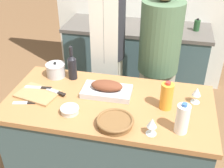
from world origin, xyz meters
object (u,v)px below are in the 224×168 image
cutting_board (38,94)px  wine_bottle_green (72,66)px  stand_mixer (113,12)px  wine_glass_left (152,124)px  milk_jug (182,119)px  wine_glass_right (197,92)px  wicker_basket (115,122)px  juice_jug (167,96)px  stock_pot (56,70)px  knife_paring (25,103)px  roasting_pan (107,89)px  knife_bread (57,92)px  mixing_bowl (70,110)px  person_cook_aproned (108,43)px  condiment_bottle_short (197,25)px  knife_chef (39,87)px  condiment_bottle_tall (99,14)px  person_cook_guest (158,59)px

cutting_board → wine_bottle_green: size_ratio=1.19×
stand_mixer → wine_glass_left: bearing=-70.2°
milk_jug → wine_glass_left: size_ratio=1.79×
cutting_board → wine_glass_right: size_ratio=2.71×
wicker_basket → juice_jug: juice_jug is taller
stock_pot → knife_paring: (-0.07, -0.42, -0.05)m
roasting_pan → knife_bread: roasting_pan is taller
milk_jug → mixing_bowl: bearing=177.9°
person_cook_aproned → stand_mixer: bearing=98.7°
person_cook_aproned → knife_paring: bearing=-114.3°
roasting_pan → knife_paring: bearing=-156.0°
mixing_bowl → condiment_bottle_short: bearing=61.6°
mixing_bowl → knife_paring: (-0.36, 0.04, -0.02)m
knife_chef → knife_bread: same height
wine_bottle_green → stand_mixer: stand_mixer is taller
wine_glass_left → condiment_bottle_tall: (-0.83, 1.82, 0.06)m
wicker_basket → wine_glass_left: size_ratio=2.04×
mixing_bowl → person_cook_aproned: (0.05, 0.95, 0.10)m
wine_glass_left → condiment_bottle_short: 1.80m
person_cook_aproned → condiment_bottle_tall: bearing=111.0°
roasting_pan → knife_chef: roasting_pan is taller
stock_pot → wine_glass_right: bearing=-6.8°
wicker_basket → condiment_bottle_tall: condiment_bottle_tall is taller
milk_jug → wine_bottle_green: wine_bottle_green is taller
cutting_board → person_cook_aproned: size_ratio=0.19×
stock_pot → milk_jug: 1.16m
stand_mixer → condiment_bottle_short: size_ratio=2.49×
knife_paring → stand_mixer: size_ratio=0.51×
person_cook_guest → knife_paring: bearing=-153.9°
person_cook_aproned → person_cook_guest: (0.49, -0.02, -0.10)m
wine_bottle_green → milk_jug: bearing=-28.3°
stock_pot → knife_bread: stock_pot is taller
cutting_board → milk_jug: milk_jug is taller
wine_bottle_green → condiment_bottle_tall: (-0.11, 1.28, 0.03)m
roasting_pan → person_cook_aproned: (-0.15, 0.66, 0.08)m
condiment_bottle_tall → wine_glass_right: bearing=-51.8°
milk_jug → wine_glass_right: bearing=73.8°
knife_paring → stand_mixer: bearing=79.6°
wicker_basket → wine_glass_right: wine_glass_right is taller
wine_glass_right → knife_paring: wine_glass_right is taller
knife_bread → person_cook_guest: (0.72, 0.73, -0.00)m
stock_pot → person_cook_aproned: size_ratio=0.09×
stock_pot → wine_glass_left: 1.03m
cutting_board → stock_pot: 0.30m
wine_glass_left → condiment_bottle_short: size_ratio=0.88×
mixing_bowl → knife_paring: size_ratio=0.76×
roasting_pan → milk_jug: bearing=-29.2°
milk_jug → person_cook_guest: bearing=102.8°
stock_pot → knife_bread: 0.28m
mixing_bowl → wine_glass_left: (0.58, -0.09, 0.06)m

